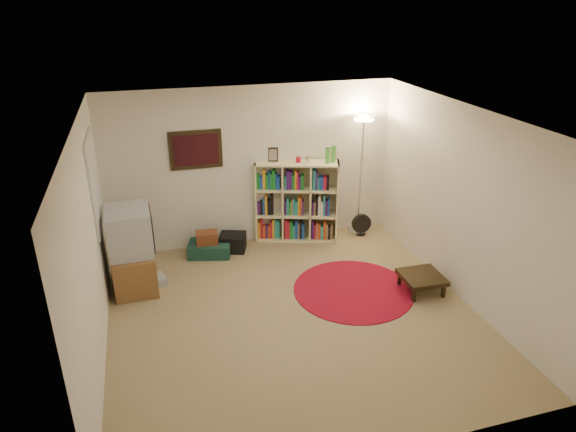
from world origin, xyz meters
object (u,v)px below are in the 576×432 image
bookshelf (296,202)px  floor_fan (361,225)px  suitcase (210,249)px  floor_lamp (363,136)px  side_table (422,278)px  tv_stand (133,251)px

bookshelf → floor_fan: 1.19m
floor_fan → suitcase: floor_fan is taller
floor_lamp → suitcase: bearing=-176.7°
suitcase → side_table: 3.20m
suitcase → tv_stand: bearing=-134.1°
side_table → tv_stand: bearing=162.2°
floor_fan → tv_stand: size_ratio=0.32×
floor_fan → side_table: floor_fan is taller
floor_lamp → floor_fan: 1.47m
side_table → floor_lamp: bearing=92.2°
tv_stand → suitcase: (1.10, 0.66, -0.46)m
suitcase → floor_lamp: bearing=18.2°
bookshelf → tv_stand: (-2.54, -0.86, -0.08)m
tv_stand → suitcase: tv_stand is taller
bookshelf → floor_fan: (1.09, -0.20, -0.45)m
bookshelf → side_table: bearing=-42.1°
floor_lamp → floor_fan: size_ratio=5.35×
suitcase → floor_fan: bearing=15.1°
bookshelf → floor_lamp: size_ratio=0.79×
bookshelf → tv_stand: 2.69m
floor_fan → suitcase: 2.53m
floor_fan → tv_stand: tv_stand is taller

